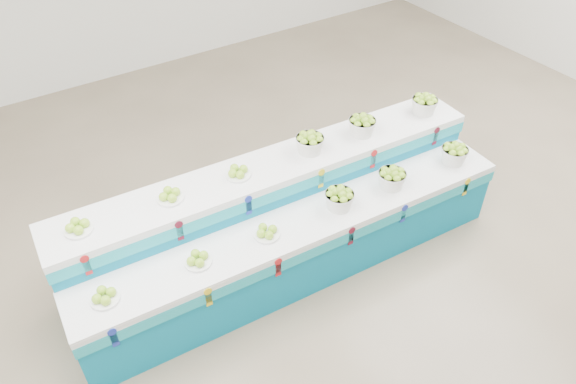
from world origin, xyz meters
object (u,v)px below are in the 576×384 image
at_px(display_stand, 288,221).
at_px(plate_upper_mid, 170,195).
at_px(basket_upper_right, 424,104).
at_px(basket_lower_left, 339,198).

height_order(display_stand, plate_upper_mid, plate_upper_mid).
bearing_deg(basket_upper_right, basket_lower_left, -162.48).
relative_size(display_stand, basket_lower_left, 15.73).
xyz_separation_m(display_stand, basket_lower_left, (0.37, -0.29, 0.31)).
height_order(display_stand, basket_upper_right, basket_upper_right).
xyz_separation_m(plate_upper_mid, basket_upper_right, (2.79, -0.15, 0.05)).
bearing_deg(basket_upper_right, display_stand, -174.77).
height_order(basket_lower_left, plate_upper_mid, plate_upper_mid).
xyz_separation_m(basket_lower_left, plate_upper_mid, (-1.37, 0.60, 0.25)).
bearing_deg(display_stand, basket_lower_left, -34.13).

